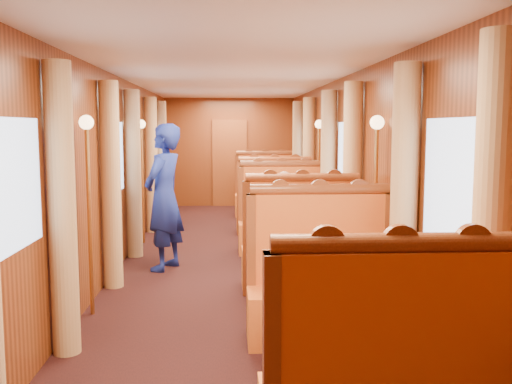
{
  "coord_description": "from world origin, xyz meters",
  "views": [
    {
      "loc": [
        -0.07,
        -7.28,
        1.84
      ],
      "look_at": [
        0.29,
        -0.41,
        1.05
      ],
      "focal_mm": 40.0,
      "sensor_mm": 36.0,
      "label": 1
    }
  ],
  "objects": [
    {
      "name": "wall_left",
      "position": [
        -1.5,
        0.0,
        1.25
      ],
      "size": [
        0.01,
        12.0,
        2.5
      ],
      "primitive_type": null,
      "rotation": [
        1.57,
        0.0,
        1.57
      ],
      "color": "brown",
      "rests_on": "floor"
    },
    {
      "name": "floor",
      "position": [
        0.0,
        0.0,
        0.0
      ],
      "size": [
        3.0,
        12.0,
        0.01
      ],
      "primitive_type": null,
      "color": "black",
      "rests_on": "ground"
    },
    {
      "name": "curtain_left_near_b",
      "position": [
        -1.38,
        -2.72,
        1.18
      ],
      "size": [
        0.22,
        0.22,
        2.35
      ],
      "primitive_type": "cylinder",
      "color": "tan",
      "rests_on": "floor"
    },
    {
      "name": "banquette_far_fwd",
      "position": [
        0.75,
        2.49,
        0.42
      ],
      "size": [
        1.3,
        0.55,
        1.34
      ],
      "color": "#B73314",
      "rests_on": "floor"
    },
    {
      "name": "curtain_right_far_a",
      "position": [
        1.38,
        2.72,
        1.18
      ],
      "size": [
        0.22,
        0.22,
        2.35
      ],
      "primitive_type": "cylinder",
      "color": "tan",
      "rests_on": "floor"
    },
    {
      "name": "teapot_left",
      "position": [
        0.57,
        -3.64,
        0.82
      ],
      "size": [
        0.2,
        0.18,
        0.13
      ],
      "primitive_type": null,
      "rotation": [
        0.0,
        0.0,
        -0.41
      ],
      "color": "silver",
      "rests_on": "tea_tray"
    },
    {
      "name": "tea_tray",
      "position": [
        0.68,
        -3.56,
        0.76
      ],
      "size": [
        0.4,
        0.35,
        0.01
      ],
      "primitive_type": "cube",
      "rotation": [
        0.0,
        0.0,
        0.32
      ],
      "color": "silver",
      "rests_on": "table_near"
    },
    {
      "name": "window_left_far",
      "position": [
        -1.49,
        3.5,
        1.45
      ],
      "size": [
        0.01,
        1.2,
        0.9
      ],
      "primitive_type": null,
      "rotation": [
        1.57,
        0.0,
        1.57
      ],
      "color": "#92ADD2",
      "rests_on": "wall_left"
    },
    {
      "name": "window_right_far",
      "position": [
        1.49,
        3.5,
        1.45
      ],
      "size": [
        0.01,
        1.2,
        0.9
      ],
      "primitive_type": null,
      "rotation": [
        1.57,
        0.0,
        -1.57
      ],
      "color": "#92ADD2",
      "rests_on": "wall_right"
    },
    {
      "name": "sconce_right_aft",
      "position": [
        1.4,
        1.75,
        1.38
      ],
      "size": [
        0.14,
        0.14,
        1.95
      ],
      "color": "#BF8C3F",
      "rests_on": "floor"
    },
    {
      "name": "banquette_mid_fwd",
      "position": [
        0.75,
        -1.01,
        0.42
      ],
      "size": [
        1.3,
        0.55,
        1.34
      ],
      "color": "#B73314",
      "rests_on": "floor"
    },
    {
      "name": "sconce_right_fore",
      "position": [
        1.4,
        -1.75,
        1.38
      ],
      "size": [
        0.14,
        0.14,
        1.95
      ],
      "color": "#BF8C3F",
      "rests_on": "floor"
    },
    {
      "name": "window_right_near",
      "position": [
        1.49,
        -3.5,
        1.45
      ],
      "size": [
        0.01,
        1.2,
        0.9
      ],
      "primitive_type": null,
      "rotation": [
        1.57,
        0.0,
        -1.57
      ],
      "color": "#92ADD2",
      "rests_on": "wall_right"
    },
    {
      "name": "sconce_left_fore",
      "position": [
        -1.4,
        -1.75,
        1.38
      ],
      "size": [
        0.14,
        0.14,
        1.95
      ],
      "color": "#BF8C3F",
      "rests_on": "floor"
    },
    {
      "name": "rose_vase_mid",
      "position": [
        0.75,
        -0.0,
        0.93
      ],
      "size": [
        0.06,
        0.06,
        0.36
      ],
      "rotation": [
        0.0,
        0.0,
        0.4
      ],
      "color": "silver",
      "rests_on": "table_mid"
    },
    {
      "name": "curtain_right_mid_a",
      "position": [
        1.38,
        -0.78,
        1.18
      ],
      "size": [
        0.22,
        0.22,
        2.35
      ],
      "primitive_type": "cylinder",
      "color": "tan",
      "rests_on": "floor"
    },
    {
      "name": "teapot_back",
      "position": [
        0.68,
        -3.48,
        0.82
      ],
      "size": [
        0.19,
        0.15,
        0.14
      ],
      "primitive_type": null,
      "rotation": [
        0.0,
        0.0,
        0.11
      ],
      "color": "silver",
      "rests_on": "tea_tray"
    },
    {
      "name": "steward",
      "position": [
        -0.87,
        0.02,
        0.94
      ],
      "size": [
        0.68,
        0.81,
        1.88
      ],
      "primitive_type": "imported",
      "rotation": [
        0.0,
        0.0,
        -1.96
      ],
      "color": "navy",
      "rests_on": "floor"
    },
    {
      "name": "passenger",
      "position": [
        0.75,
        0.75,
        0.74
      ],
      "size": [
        0.4,
        0.44,
        0.76
      ],
      "color": "beige",
      "rests_on": "banquette_mid_aft"
    },
    {
      "name": "table_near",
      "position": [
        0.75,
        -3.5,
        0.38
      ],
      "size": [
        1.05,
        0.72,
        0.75
      ],
      "primitive_type": "cube",
      "color": "white",
      "rests_on": "floor"
    },
    {
      "name": "curtain_left_far_a",
      "position": [
        -1.38,
        2.72,
        1.18
      ],
      "size": [
        0.22,
        0.22,
        2.35
      ],
      "primitive_type": "cylinder",
      "color": "tan",
      "rests_on": "floor"
    },
    {
      "name": "cup_outboard",
      "position": [
        0.48,
        -3.26,
        0.86
      ],
      "size": [
        0.08,
        0.08,
        0.26
      ],
      "rotation": [
        0.0,
        0.0,
        -0.37
      ],
      "color": "white",
      "rests_on": "table_near"
    },
    {
      "name": "window_left_mid",
      "position": [
        -1.49,
        0.0,
        1.45
      ],
      "size": [
        0.01,
        1.2,
        0.9
      ],
      "primitive_type": null,
      "rotation": [
        1.57,
        0.0,
        1.57
      ],
      "color": "#92ADD2",
      "rests_on": "wall_left"
    },
    {
      "name": "banquette_mid_aft",
      "position": [
        0.75,
        1.01,
        0.42
      ],
      "size": [
        1.3,
        0.55,
        1.34
      ],
      "color": "#B73314",
      "rests_on": "floor"
    },
    {
      "name": "rose_vase_far",
      "position": [
        0.78,
        3.46,
        0.93
      ],
      "size": [
        0.06,
        0.06,
        0.36
      ],
      "rotation": [
        0.0,
        0.0,
        -0.16
      ],
      "color": "silver",
      "rests_on": "table_far"
    },
    {
      "name": "wall_right",
      "position": [
        1.5,
        0.0,
        1.25
      ],
      "size": [
        0.01,
        12.0,
        2.5
      ],
      "primitive_type": null,
      "rotation": [
        1.57,
        0.0,
        -1.57
      ],
      "color": "brown",
      "rests_on": "floor"
    },
    {
      "name": "wall_far",
      "position": [
        0.0,
        6.0,
        1.25
      ],
      "size": [
        3.0,
        0.01,
        2.5
      ],
      "primitive_type": null,
      "rotation": [
        1.57,
        0.0,
        0.0
      ],
      "color": "brown",
      "rests_on": "floor"
    },
    {
      "name": "window_left_near",
      "position": [
        -1.49,
        -3.5,
        1.45
      ],
      "size": [
        0.01,
        1.2,
        0.9
      ],
      "primitive_type": null,
      "rotation": [
        1.57,
        0.0,
        1.57
      ],
      "color": "#92ADD2",
      "rests_on": "wall_left"
    },
    {
      "name": "fruit_plate",
      "position": [
        1.08,
        -3.64,
        0.77
      ],
      "size": [
        0.22,
        0.22,
        0.05
      ],
      "rotation": [
        0.0,
        0.0,
        0.39
      ],
      "color": "white",
      "rests_on": "table_near"
    },
    {
      "name": "teapot_right",
      "position": [
        0.77,
        -3.65,
        0.82
      ],
      "size": [
        0.17,
        0.14,
        0.13
      ],
      "primitive_type": null,
      "rotation": [
        0.0,
        0.0,
        -0.11
      ],
      "color": "silver",
      "rests_on": "tea_tray"
    },
    {
      "name": "table_far",
      "position": [
        0.75,
        3.5,
        0.38
      ],
      "size": [
        1.05,
        0.72,
        0.75
      ],
      "primitive_type": "cube",
      "color": "white",
      "rests_on": "floor"
    },
    {
      "name": "ceiling",
      "position": [
        0.0,
        0.0,
        2.5
      ],
      "size": [
        3.0,
        12.0,
        0.01
      ],
      "primitive_type": null,
      "rotation": [
        3.14,
        0.0,
        0.0
      ],
      "color": "silver",
      "rests_on": "wall_left"
    },
    {
      "name": "sconce_left_aft",
      "position": [
        -1.4,
        1.75,
        1.38
      ],
      "size": [
        0.14,
        0.14,
        1.95
      ],
      "color": "#BF8C3F",
      "rests_on": "floor"
    },
    {
      "name": "wall_near",
      "position": [
        0.0,
        -6.0,
        1.25
      ],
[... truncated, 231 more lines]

